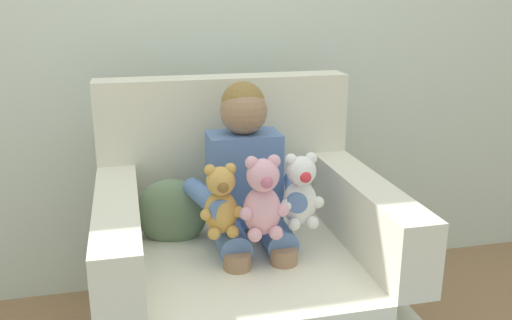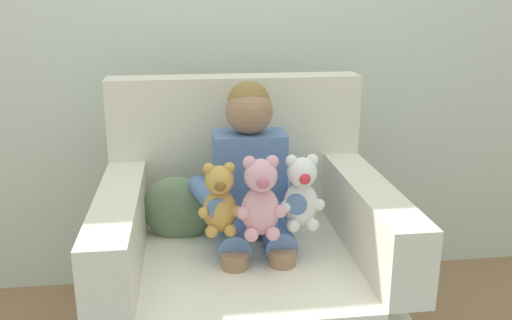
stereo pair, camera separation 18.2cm
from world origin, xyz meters
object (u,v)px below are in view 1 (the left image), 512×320
Objects in this scene: seated_child at (248,187)px; plush_pink at (263,199)px; throw_pillow at (172,213)px; armchair at (243,279)px; plush_honey at (221,202)px; plush_white at (301,192)px.

seated_child is 2.99× the size of plush_pink.
throw_pillow is at bearing 140.86° from plush_pink.
armchair reaches higher than plush_honey.
plush_pink is 1.07× the size of plush_white.
plush_white reaches higher than plush_honey.
armchair is at bearing -28.39° from throw_pillow.
armchair is 3.98× the size of throw_pillow.
throw_pillow is at bearing 115.17° from plush_honey.
armchair reaches higher than plush_white.
armchair is at bearing -131.83° from seated_child.
plush_honey is 0.94× the size of throw_pillow.
plush_pink is at bearing -153.38° from plush_white.
seated_child reaches higher than plush_pink.
seated_child is 0.19m from plush_honey.
plush_pink is 0.14m from plush_honey.
seated_child is at bearing 46.87° from armchair.
armchair is at bearing 156.46° from plush_white.
plush_honey is at bearing 169.48° from plush_pink.
seated_child is at bearing 144.81° from plush_white.
seated_child reaches higher than plush_white.
plush_pink is 1.06× the size of throw_pillow.
plush_pink is at bearing -22.91° from plush_honey.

